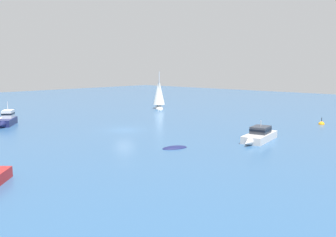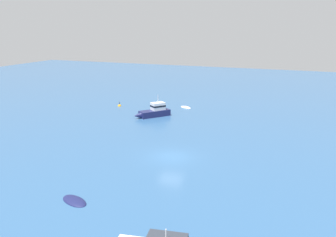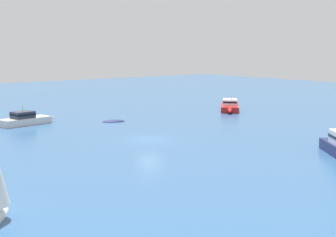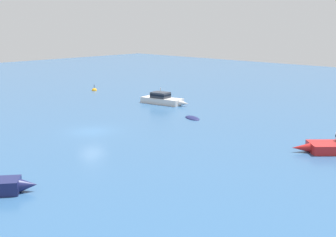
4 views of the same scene
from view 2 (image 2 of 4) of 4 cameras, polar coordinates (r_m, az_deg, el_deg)
The scene contains 5 objects.
ground_plane at distance 37.02m, azimuth 0.48°, elevation -6.07°, with size 160.00×160.00×0.00m, color #2D5684.
motor_cruiser at distance 52.89m, azimuth -2.19°, elevation 1.15°, with size 5.19×4.45×3.16m.
rib at distance 29.19m, azimuth -14.51°, elevation -12.51°, with size 2.17×2.90×0.45m.
rib_1 at distance 58.77m, azimuth 2.81°, elevation 1.74°, with size 1.71×2.24×0.42m.
channel_buoy at distance 60.23m, azimuth -7.66°, elevation 1.95°, with size 0.59×0.59×0.99m.
Camera 2 is at (32.27, 12.56, 13.09)m, focal length 38.68 mm.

